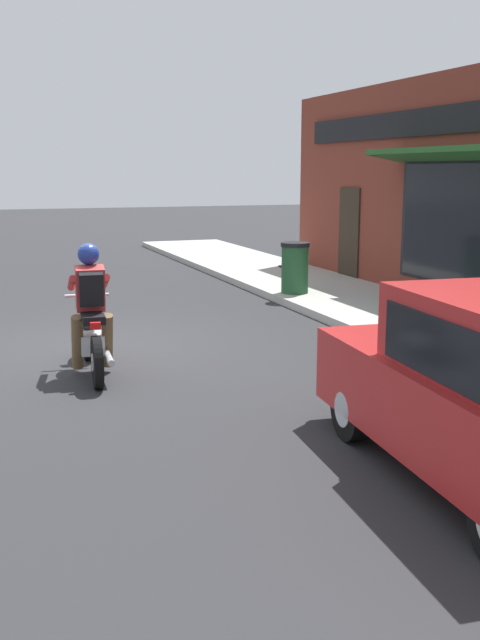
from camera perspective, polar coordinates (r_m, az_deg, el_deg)
The scene contains 6 objects.
ground_plane at distance 10.89m, azimuth -11.00°, elevation -2.03°, with size 80.00×80.00×0.00m, color #2B2B2D.
sidewalk_curb at distance 15.27m, azimuth 6.49°, elevation 2.19°, with size 2.60×22.00×0.14m, color #ADAAA3.
storefront_building at distance 14.22m, azimuth 15.78°, elevation 9.43°, with size 1.25×11.97×4.20m.
motorcycle_with_rider at distance 9.36m, azimuth -11.28°, elevation 0.00°, with size 0.59×2.02×1.62m.
trash_bin at distance 14.51m, azimuth 4.21°, elevation 4.01°, with size 0.56×0.56×0.98m.
traffic_cone at distance 18.37m, azimuth 3.69°, elevation 4.92°, with size 0.36×0.36×0.60m.
Camera 1 is at (-1.60, -10.48, 2.49)m, focal length 42.00 mm.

